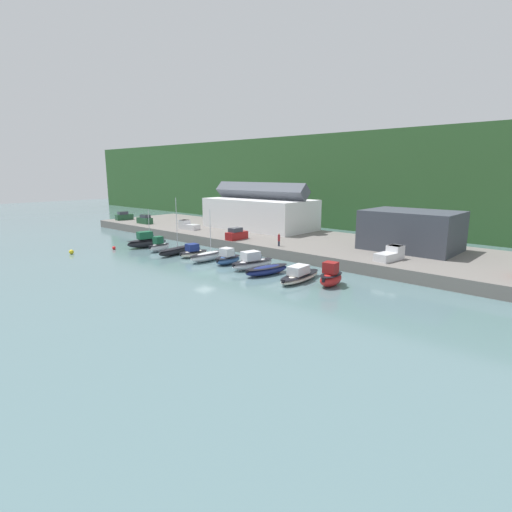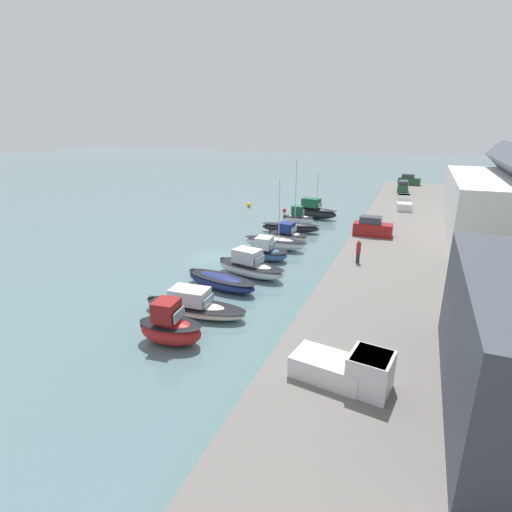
% 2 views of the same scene
% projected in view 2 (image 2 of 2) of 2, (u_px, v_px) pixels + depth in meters
% --- Properties ---
extents(ground_plane, '(320.00, 320.00, 0.00)m').
position_uv_depth(ground_plane, '(212.00, 257.00, 42.87)').
color(ground_plane, slate).
extents(quay_promenade, '(111.29, 22.67, 1.70)m').
position_uv_depth(quay_promenade, '(469.00, 282.00, 33.82)').
color(quay_promenade, slate).
rests_on(quay_promenade, ground_plane).
extents(harbor_clubhouse, '(23.87, 12.24, 9.89)m').
position_uv_depth(harbor_clubhouse, '(509.00, 203.00, 44.56)').
color(harbor_clubhouse, white).
rests_on(harbor_clubhouse, quay_promenade).
extents(moored_boat_0, '(3.43, 7.85, 6.94)m').
position_uv_depth(moored_boat_0, '(313.00, 211.00, 60.32)').
color(moored_boat_0, black).
rests_on(moored_boat_0, ground_plane).
extents(moored_boat_1, '(1.98, 4.44, 2.68)m').
position_uv_depth(moored_boat_1, '(298.00, 218.00, 56.17)').
color(moored_boat_1, white).
rests_on(moored_boat_1, ground_plane).
extents(moored_boat_2, '(2.96, 7.80, 9.51)m').
position_uv_depth(moored_boat_2, '(290.00, 227.00, 52.34)').
color(moored_boat_2, black).
rests_on(moored_boat_2, ground_plane).
extents(moored_boat_3, '(2.94, 5.36, 2.20)m').
position_uv_depth(moored_boat_3, '(287.00, 234.00, 48.73)').
color(moored_boat_3, white).
rests_on(moored_boat_3, ground_plane).
extents(moored_boat_4, '(2.00, 7.14, 8.04)m').
position_uv_depth(moored_boat_4, '(274.00, 243.00, 45.29)').
color(moored_boat_4, silver).
rests_on(moored_boat_4, ground_plane).
extents(moored_boat_5, '(2.52, 4.69, 2.49)m').
position_uv_depth(moored_boat_5, '(266.00, 252.00, 41.66)').
color(moored_boat_5, '#33568E').
rests_on(moored_boat_5, ground_plane).
extents(moored_boat_6, '(3.73, 7.41, 2.58)m').
position_uv_depth(moored_boat_6, '(250.00, 266.00, 37.31)').
color(moored_boat_6, silver).
rests_on(moored_boat_6, ground_plane).
extents(moored_boat_7, '(3.55, 7.34, 1.24)m').
position_uv_depth(moored_boat_7, '(221.00, 281.00, 34.54)').
color(moored_boat_7, navy).
rests_on(moored_boat_7, ground_plane).
extents(moored_boat_8, '(3.01, 8.27, 2.06)m').
position_uv_depth(moored_boat_8, '(194.00, 306.00, 29.80)').
color(moored_boat_8, white).
rests_on(moored_boat_8, ground_plane).
extents(moored_boat_9, '(2.61, 4.47, 3.00)m').
position_uv_depth(moored_boat_9, '(170.00, 328.00, 25.76)').
color(moored_boat_9, red).
rests_on(moored_boat_9, ground_plane).
extents(parked_car_0, '(1.81, 4.20, 2.16)m').
position_uv_depth(parked_car_0, '(372.00, 228.00, 44.49)').
color(parked_car_0, maroon).
rests_on(parked_car_0, quay_promenade).
extents(parked_car_1, '(2.33, 4.40, 2.16)m').
position_uv_depth(parked_car_1, '(409.00, 180.00, 81.33)').
color(parked_car_1, '#1E4C2D').
rests_on(parked_car_1, quay_promenade).
extents(parked_car_3, '(4.23, 1.88, 2.16)m').
position_uv_depth(parked_car_3, '(403.00, 187.00, 72.30)').
color(parked_car_3, '#1E4C2D').
rests_on(parked_car_3, quay_promenade).
extents(pickup_truck_0, '(2.63, 4.96, 1.90)m').
position_uv_depth(pickup_truck_0, '(349.00, 369.00, 19.04)').
color(pickup_truck_0, silver).
rests_on(pickup_truck_0, quay_promenade).
extents(pickup_truck_1, '(4.91, 2.46, 1.90)m').
position_uv_depth(pickup_truck_1, '(404.00, 203.00, 58.79)').
color(pickup_truck_1, silver).
rests_on(pickup_truck_1, quay_promenade).
extents(person_on_quay, '(0.40, 0.40, 2.14)m').
position_uv_depth(person_on_quay, '(358.00, 251.00, 35.73)').
color(person_on_quay, '#232838').
rests_on(person_on_quay, quay_promenade).
extents(mooring_buoy_0, '(0.60, 0.60, 0.60)m').
position_uv_depth(mooring_buoy_0, '(284.00, 210.00, 64.60)').
color(mooring_buoy_0, red).
rests_on(mooring_buoy_0, ground_plane).
extents(mooring_buoy_1, '(0.77, 0.77, 0.77)m').
position_uv_depth(mooring_buoy_1, '(249.00, 205.00, 68.40)').
color(mooring_buoy_1, yellow).
rests_on(mooring_buoy_1, ground_plane).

